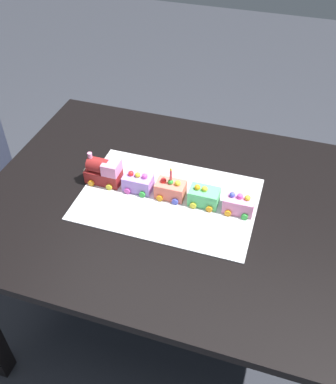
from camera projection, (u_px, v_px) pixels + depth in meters
The scene contains 9 objects.
ground_plane at pixel (182, 320), 1.98m from camera, with size 8.00×8.00×0.00m, color #2D3038.
dining_table at pixel (185, 224), 1.55m from camera, with size 1.40×1.00×0.74m.
cake_board at pixel (168, 199), 1.49m from camera, with size 0.60×0.40×0.00m, color silver.
cake_locomotive at pixel (104, 171), 1.53m from camera, with size 0.14×0.08×0.12m.
cake_car_gondola_lavender at pixel (138, 182), 1.51m from camera, with size 0.10×0.08×0.07m.
cake_car_caboose_coral at pixel (171, 189), 1.48m from camera, with size 0.10×0.08×0.07m.
cake_car_tanker_mint_green at pixel (204, 196), 1.46m from camera, with size 0.10×0.08×0.07m.
cake_car_flatbed_bubblegum at pixel (239, 204), 1.43m from camera, with size 0.10×0.08×0.07m.
birthday_candle at pixel (171, 174), 1.44m from camera, with size 0.01×0.01×0.05m.
Camera 1 is at (0.27, -1.04, 1.76)m, focal length 40.66 mm.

